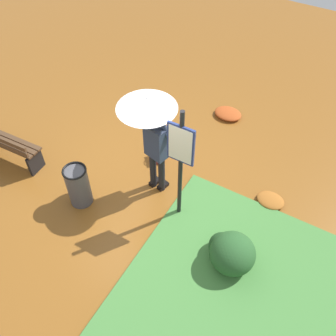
% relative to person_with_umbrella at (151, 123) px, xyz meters
% --- Properties ---
extents(ground_plane, '(18.00, 18.00, 0.00)m').
position_rel_person_with_umbrella_xyz_m(ground_plane, '(0.15, 0.06, -1.55)').
color(ground_plane, brown).
extents(grass_verge, '(4.80, 4.00, 0.05)m').
position_rel_person_with_umbrella_xyz_m(grass_verge, '(-2.94, 1.42, -1.53)').
color(grass_verge, '#47843D').
rests_on(grass_verge, ground_plane).
extents(person_with_umbrella, '(0.96, 0.96, 2.04)m').
position_rel_person_with_umbrella_xyz_m(person_with_umbrella, '(0.00, 0.00, 0.00)').
color(person_with_umbrella, black).
rests_on(person_with_umbrella, ground_plane).
extents(info_sign_post, '(0.44, 0.07, 2.30)m').
position_rel_person_with_umbrella_xyz_m(info_sign_post, '(-0.71, 0.31, -0.11)').
color(info_sign_post, black).
rests_on(info_sign_post, ground_plane).
extents(handbag, '(0.31, 0.31, 0.37)m').
position_rel_person_with_umbrella_xyz_m(handbag, '(0.29, -0.63, -1.42)').
color(handbag, brown).
rests_on(handbag, ground_plane).
extents(park_bench, '(1.40, 0.43, 0.75)m').
position_rel_person_with_umbrella_xyz_m(park_bench, '(2.80, 0.84, -1.15)').
color(park_bench, black).
rests_on(park_bench, ground_plane).
extents(trash_bin, '(0.42, 0.42, 0.83)m').
position_rel_person_with_umbrella_xyz_m(trash_bin, '(0.95, 0.96, -1.13)').
color(trash_bin, '#4C4C51').
rests_on(trash_bin, ground_plane).
extents(shrub_cluster, '(0.78, 0.71, 0.64)m').
position_rel_person_with_umbrella_xyz_m(shrub_cluster, '(-1.86, 0.75, -1.25)').
color(shrub_cluster, '#285628').
rests_on(shrub_cluster, ground_plane).
extents(leaf_pile_near_person, '(0.50, 0.40, 0.11)m').
position_rel_person_with_umbrella_xyz_m(leaf_pile_near_person, '(-2.03, -0.72, -1.50)').
color(leaf_pile_near_person, '#A86023').
rests_on(leaf_pile_near_person, ground_plane).
extents(leaf_pile_by_bench, '(0.61, 0.49, 0.13)m').
position_rel_person_with_umbrella_xyz_m(leaf_pile_by_bench, '(-0.38, -2.55, -1.49)').
color(leaf_pile_by_bench, '#B74C1E').
rests_on(leaf_pile_by_bench, ground_plane).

